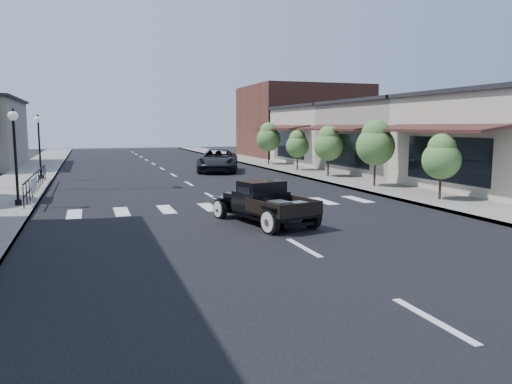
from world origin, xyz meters
name	(u,v)px	position (x,y,z in m)	size (l,w,h in m)	color
ground	(264,226)	(0.00, 0.00, 0.00)	(120.00, 120.00, 0.00)	black
road	(179,178)	(0.00, 15.00, 0.01)	(14.00, 80.00, 0.02)	black
road_markings	(197,188)	(0.00, 10.00, 0.00)	(12.00, 60.00, 0.06)	silver
sidewalk_left	(22,182)	(-8.50, 15.00, 0.07)	(3.00, 80.00, 0.15)	gray
sidewalk_right	(310,173)	(8.50, 15.00, 0.07)	(3.00, 80.00, 0.15)	gray
storefront_mid	(416,139)	(15.00, 13.00, 2.25)	(10.00, 9.00, 4.50)	gray
storefront_far	(347,136)	(15.00, 22.00, 2.25)	(10.00, 9.00, 4.50)	beige
far_building_right	(303,122)	(15.50, 32.00, 3.50)	(11.00, 10.00, 7.00)	brown
railing	(37,180)	(-7.30, 10.00, 0.65)	(0.08, 10.00, 1.00)	black
banner	(34,190)	(-7.22, 8.00, 0.45)	(0.04, 2.20, 0.60)	silver
lamp_post_b	(15,157)	(-7.60, 6.00, 1.95)	(0.36, 0.36, 3.60)	black
lamp_post_c	(39,147)	(-7.60, 16.00, 1.95)	(0.36, 0.36, 3.60)	black
small_tree_a	(441,168)	(8.30, 2.20, 1.42)	(1.52, 1.52, 2.54)	#4A7636
small_tree_b	(375,154)	(8.30, 7.05, 1.72)	(1.88, 1.88, 3.14)	#4A7636
small_tree_c	(328,152)	(8.30, 12.08, 1.57)	(1.71, 1.71, 2.84)	#4A7636
small_tree_d	(297,151)	(8.30, 16.64, 1.44)	(1.54, 1.54, 2.57)	#4A7636
small_tree_e	(269,144)	(8.30, 22.27, 1.70)	(1.86, 1.86, 3.11)	#4A7636
hotrod_pickup	(265,202)	(0.14, 0.31, 0.69)	(1.87, 4.01, 1.39)	black
second_car	(218,161)	(3.26, 18.42, 0.76)	(2.53, 5.48, 1.52)	black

